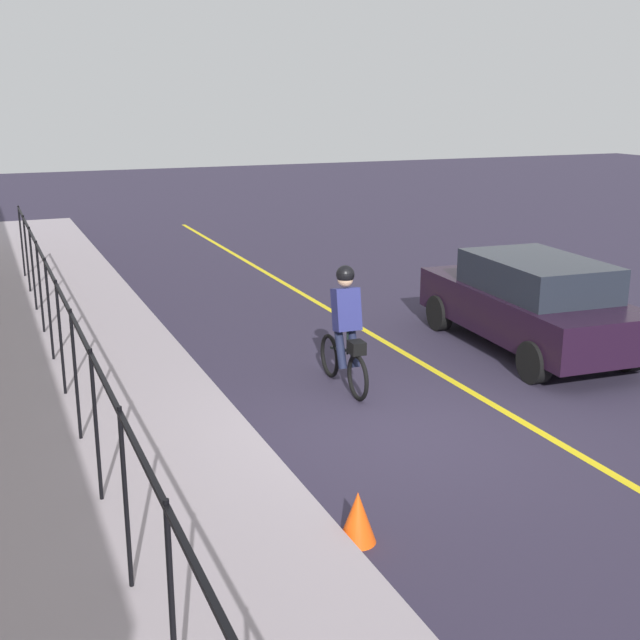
{
  "coord_description": "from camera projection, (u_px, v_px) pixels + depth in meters",
  "views": [
    {
      "loc": [
        -8.39,
        4.67,
        4.09
      ],
      "look_at": [
        1.94,
        0.29,
        1.0
      ],
      "focal_mm": 45.63,
      "sensor_mm": 36.0,
      "label": 1
    }
  ],
  "objects": [
    {
      "name": "patrol_sedan",
      "position": [
        530.0,
        302.0,
        13.39
      ],
      "size": [
        4.5,
        2.14,
        1.58
      ],
      "rotation": [
        0.0,
        0.0,
        -0.06
      ],
      "color": "black",
      "rests_on": "ground"
    },
    {
      "name": "cyclist_lead",
      "position": [
        346.0,
        329.0,
        11.51
      ],
      "size": [
        1.71,
        0.37,
        1.83
      ],
      "rotation": [
        0.0,
        0.0,
        -0.03
      ],
      "color": "black",
      "rests_on": "ground"
    },
    {
      "name": "sidewalk",
      "position": [
        130.0,
        472.0,
        8.99
      ],
      "size": [
        40.0,
        3.2,
        0.15
      ],
      "primitive_type": "cube",
      "color": "#9C909A",
      "rests_on": "ground"
    },
    {
      "name": "iron_fence",
      "position": [
        73.0,
        345.0,
        9.4
      ],
      "size": [
        19.83,
        0.04,
        1.6
      ],
      "color": "black",
      "rests_on": "sidewalk"
    },
    {
      "name": "lane_line_centre",
      "position": [
        506.0,
        412.0,
        10.89
      ],
      "size": [
        36.0,
        0.12,
        0.01
      ],
      "primitive_type": "cube",
      "color": "yellow",
      "rests_on": "ground"
    },
    {
      "name": "traffic_cone_near",
      "position": [
        358.0,
        517.0,
        7.67
      ],
      "size": [
        0.36,
        0.36,
        0.52
      ],
      "primitive_type": "cone",
      "color": "#FC5010",
      "rests_on": "ground"
    },
    {
      "name": "ground_plane",
      "position": [
        401.0,
        431.0,
        10.29
      ],
      "size": [
        80.0,
        80.0,
        0.0
      ],
      "primitive_type": "plane",
      "color": "#2D273B"
    }
  ]
}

